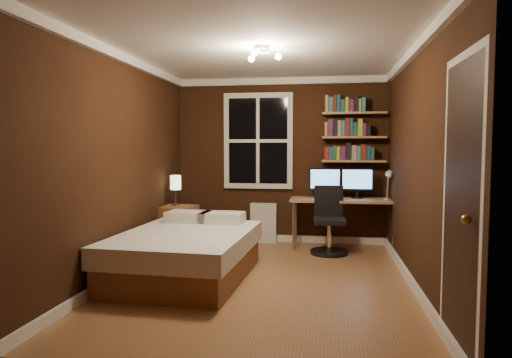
# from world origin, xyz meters

# --- Properties ---
(floor) EXTENTS (4.20, 4.20, 0.00)m
(floor) POSITION_xyz_m (0.00, 0.00, 0.00)
(floor) COLOR brown
(floor) RESTS_ON ground
(wall_back) EXTENTS (3.20, 0.04, 2.50)m
(wall_back) POSITION_xyz_m (0.00, 2.10, 1.25)
(wall_back) COLOR black
(wall_back) RESTS_ON ground
(wall_left) EXTENTS (0.04, 4.20, 2.50)m
(wall_left) POSITION_xyz_m (-1.60, 0.00, 1.25)
(wall_left) COLOR black
(wall_left) RESTS_ON ground
(wall_right) EXTENTS (0.04, 4.20, 2.50)m
(wall_right) POSITION_xyz_m (1.60, 0.00, 1.25)
(wall_right) COLOR black
(wall_right) RESTS_ON ground
(ceiling) EXTENTS (3.20, 4.20, 0.02)m
(ceiling) POSITION_xyz_m (0.00, 0.00, 2.50)
(ceiling) COLOR white
(ceiling) RESTS_ON wall_back
(window) EXTENTS (1.06, 0.06, 1.46)m
(window) POSITION_xyz_m (-0.35, 2.06, 1.55)
(window) COLOR silver
(window) RESTS_ON wall_back
(door) EXTENTS (0.03, 0.82, 2.05)m
(door) POSITION_xyz_m (1.59, -1.55, 1.02)
(door) COLOR black
(door) RESTS_ON ground
(door_knob) EXTENTS (0.06, 0.06, 0.06)m
(door_knob) POSITION_xyz_m (1.55, -1.85, 1.00)
(door_knob) COLOR #B88A34
(door_knob) RESTS_ON door
(ceiling_fixture) EXTENTS (0.44, 0.44, 0.18)m
(ceiling_fixture) POSITION_xyz_m (0.00, -0.10, 2.40)
(ceiling_fixture) COLOR beige
(ceiling_fixture) RESTS_ON ceiling
(bookshelf_lower) EXTENTS (0.92, 0.22, 0.03)m
(bookshelf_lower) POSITION_xyz_m (1.08, 1.98, 1.25)
(bookshelf_lower) COLOR #987449
(bookshelf_lower) RESTS_ON wall_back
(books_row_lower) EXTENTS (0.66, 0.16, 0.23)m
(books_row_lower) POSITION_xyz_m (1.08, 1.98, 1.38)
(books_row_lower) COLOR maroon
(books_row_lower) RESTS_ON bookshelf_lower
(bookshelf_middle) EXTENTS (0.92, 0.22, 0.03)m
(bookshelf_middle) POSITION_xyz_m (1.08, 1.98, 1.60)
(bookshelf_middle) COLOR #987449
(bookshelf_middle) RESTS_ON wall_back
(books_row_middle) EXTENTS (0.66, 0.16, 0.23)m
(books_row_middle) POSITION_xyz_m (1.08, 1.98, 1.73)
(books_row_middle) COLOR navy
(books_row_middle) RESTS_ON bookshelf_middle
(bookshelf_upper) EXTENTS (0.92, 0.22, 0.03)m
(bookshelf_upper) POSITION_xyz_m (1.08, 1.98, 1.95)
(bookshelf_upper) COLOR #987449
(bookshelf_upper) RESTS_ON wall_back
(books_row_upper) EXTENTS (0.60, 0.16, 0.23)m
(books_row_upper) POSITION_xyz_m (1.08, 1.98, 2.08)
(books_row_upper) COLOR #275C35
(books_row_upper) RESTS_ON bookshelf_upper
(bed) EXTENTS (1.46, 1.96, 0.64)m
(bed) POSITION_xyz_m (-0.85, -0.02, 0.27)
(bed) COLOR brown
(bed) RESTS_ON ground
(nightstand) EXTENTS (0.57, 0.57, 0.63)m
(nightstand) POSITION_xyz_m (-1.41, 1.27, 0.31)
(nightstand) COLOR brown
(nightstand) RESTS_ON ground
(bedside_lamp) EXTENTS (0.15, 0.15, 0.43)m
(bedside_lamp) POSITION_xyz_m (-1.41, 1.27, 0.84)
(bedside_lamp) COLOR white
(bedside_lamp) RESTS_ON nightstand
(radiator) EXTENTS (0.40, 0.14, 0.60)m
(radiator) POSITION_xyz_m (-0.25, 1.99, 0.30)
(radiator) COLOR silver
(radiator) RESTS_ON ground
(desk) EXTENTS (1.50, 0.56, 0.71)m
(desk) POSITION_xyz_m (0.92, 1.80, 0.65)
(desk) COLOR #987449
(desk) RESTS_ON ground
(monitor_left) EXTENTS (0.47, 0.12, 0.44)m
(monitor_left) POSITION_xyz_m (0.67, 1.87, 0.93)
(monitor_left) COLOR black
(monitor_left) RESTS_ON desk
(monitor_right) EXTENTS (0.47, 0.12, 0.44)m
(monitor_right) POSITION_xyz_m (1.13, 1.87, 0.93)
(monitor_right) COLOR black
(monitor_right) RESTS_ON desk
(desk_lamp) EXTENTS (0.14, 0.32, 0.44)m
(desk_lamp) POSITION_xyz_m (1.55, 1.72, 0.93)
(desk_lamp) COLOR silver
(desk_lamp) RESTS_ON desk
(office_chair) EXTENTS (0.51, 0.51, 0.92)m
(office_chair) POSITION_xyz_m (0.73, 1.39, 0.34)
(office_chair) COLOR black
(office_chair) RESTS_ON ground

